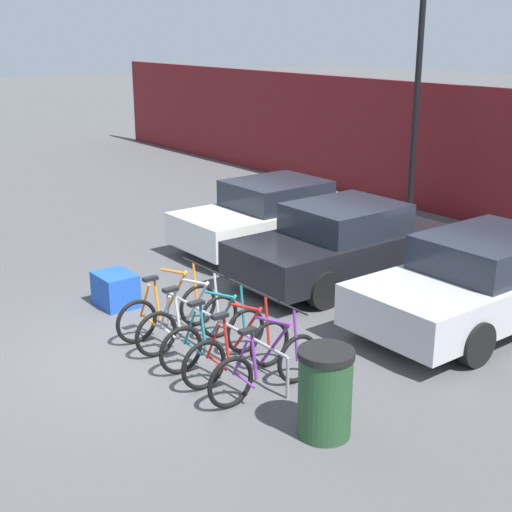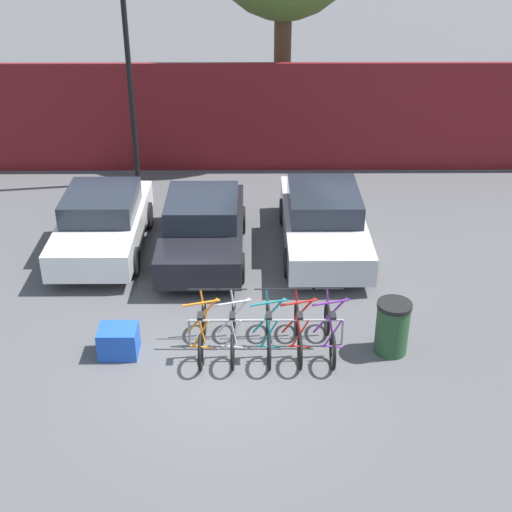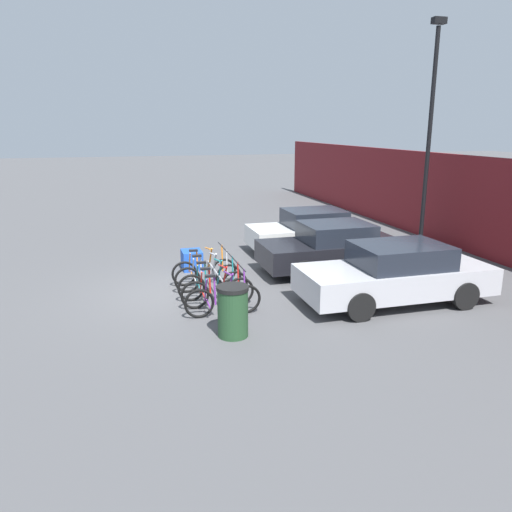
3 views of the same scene
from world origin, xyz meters
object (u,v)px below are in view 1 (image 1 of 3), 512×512
object	(u,v)px
car_white	(273,215)
car_silver	(484,280)
bicycle_red	(238,351)
bicycle_purple	(265,367)
bicycle_orange	(168,310)
car_black	(342,243)
cargo_crate	(116,290)
trash_bin	(325,393)
bicycle_silver	(189,322)
bike_rack	(221,327)
bicycle_teal	(214,337)
lamp_post	(420,44)

from	to	relation	value
car_white	car_silver	bearing A→B (deg)	0.68
bicycle_red	bicycle_purple	size ratio (longest dim) A/B	1.00
bicycle_orange	car_black	distance (m)	3.74
cargo_crate	trash_bin	bearing A→B (deg)	0.65
bicycle_silver	car_black	world-z (taller)	car_black
bike_rack	bicycle_purple	xyz separation A→B (m)	(1.16, -0.15, -0.10)
bicycle_teal	car_black	xyz separation A→B (m)	(-1.41, 3.72, 0.31)
car_white	bicycle_silver	bearing A→B (deg)	-52.43
bicycle_orange	bicycle_teal	world-z (taller)	same
trash_bin	bicycle_teal	bearing A→B (deg)	178.87
bike_rack	bicycle_red	xyz separation A→B (m)	(0.59, -0.15, -0.10)
bicycle_teal	bicycle_red	world-z (taller)	same
trash_bin	car_white	bearing A→B (deg)	145.85
trash_bin	bicycle_red	bearing A→B (deg)	178.51
car_white	cargo_crate	xyz separation A→B (m)	(1.00, -4.10, -0.42)
bicycle_teal	lamp_post	distance (m)	9.44
bike_rack	car_white	distance (m)	5.33
bicycle_silver	car_white	size ratio (longest dim) A/B	0.42
bike_rack	trash_bin	distance (m)	2.29
lamp_post	trash_bin	size ratio (longest dim) A/B	7.09
bike_rack	car_silver	world-z (taller)	car_silver
bike_rack	trash_bin	bearing A→B (deg)	-4.82
bicycle_red	bicycle_purple	bearing A→B (deg)	-2.30
bicycle_red	cargo_crate	xyz separation A→B (m)	(-3.27, -0.10, -0.10)
bicycle_silver	car_black	size ratio (longest dim) A/B	0.42
bicycle_teal	car_black	world-z (taller)	car_black
car_silver	trash_bin	world-z (taller)	car_silver
bicycle_teal	lamp_post	size ratio (longest dim) A/B	0.23
bicycle_purple	lamp_post	xyz separation A→B (m)	(-4.62, 7.97, 3.64)
bicycle_teal	trash_bin	world-z (taller)	bicycle_teal
bicycle_red	car_silver	world-z (taller)	car_silver
car_white	bicycle_purple	bearing A→B (deg)	-39.55
bicycle_orange	car_silver	world-z (taller)	car_silver
bicycle_silver	bike_rack	bearing A→B (deg)	15.89
car_white	lamp_post	world-z (taller)	lamp_post
car_black	trash_bin	world-z (taller)	car_black
bike_rack	car_black	xyz separation A→B (m)	(-1.36, 3.57, 0.22)
car_white	cargo_crate	size ratio (longest dim) A/B	5.76
car_black	lamp_post	world-z (taller)	lamp_post
lamp_post	cargo_crate	bearing A→B (deg)	-84.53
bike_rack	car_black	world-z (taller)	car_black
lamp_post	bicycle_orange	bearing A→B (deg)	-73.98
bicycle_purple	car_silver	xyz separation A→B (m)	(0.23, 4.06, 0.31)
bicycle_silver	trash_bin	bearing A→B (deg)	1.15
bicycle_teal	car_white	size ratio (longest dim) A/B	0.42
lamp_post	bicycle_red	bearing A→B (deg)	-63.14
lamp_post	bicycle_silver	bearing A→B (deg)	-70.33
bike_rack	bicycle_silver	world-z (taller)	bicycle_silver
trash_bin	car_black	bearing A→B (deg)	134.08
bicycle_red	bicycle_orange	bearing A→B (deg)	177.70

